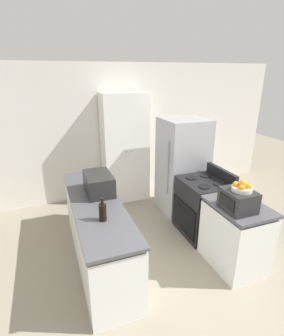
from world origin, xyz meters
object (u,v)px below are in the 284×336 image
at_px(wine_bottle, 103,212).
at_px(toaster_oven, 238,200).
at_px(fruit_bowl, 242,187).
at_px(stove, 203,207).
at_px(pantry_cabinet, 125,148).
at_px(microwave, 99,183).
at_px(refrigerator, 182,166).

height_order(wine_bottle, toaster_oven, wine_bottle).
relative_size(wine_bottle, fruit_bowl, 1.16).
distance_m(stove, toaster_oven, 1.05).
height_order(toaster_oven, fruit_bowl, fruit_bowl).
bearing_deg(stove, pantry_cabinet, 115.18).
height_order(microwave, wine_bottle, wine_bottle).
xyz_separation_m(pantry_cabinet, wine_bottle, (-0.92, -2.15, -0.06)).
distance_m(pantry_cabinet, stove, 1.87).
xyz_separation_m(pantry_cabinet, stove, (0.75, -1.61, -0.59)).
height_order(stove, wine_bottle, wine_bottle).
distance_m(refrigerator, microwave, 1.73).
distance_m(microwave, wine_bottle, 0.73).
relative_size(stove, toaster_oven, 2.78).
xyz_separation_m(stove, microwave, (-1.57, 0.17, 0.57)).
bearing_deg(toaster_oven, fruit_bowl, -43.27).
distance_m(stove, microwave, 1.67).
relative_size(refrigerator, fruit_bowl, 7.19).
distance_m(pantry_cabinet, refrigerator, 1.17).
distance_m(wine_bottle, fruit_bowl, 1.61).
bearing_deg(pantry_cabinet, toaster_oven, -75.93).
bearing_deg(toaster_oven, refrigerator, 83.90).
relative_size(pantry_cabinet, microwave, 3.87).
distance_m(stove, wine_bottle, 1.84).
height_order(refrigerator, wine_bottle, refrigerator).
bearing_deg(microwave, fruit_bowl, -36.23).
relative_size(stove, refrigerator, 0.61).
distance_m(microwave, fruit_bowl, 1.80).
bearing_deg(fruit_bowl, refrigerator, 84.50).
bearing_deg(stove, microwave, 173.83).
distance_m(pantry_cabinet, wine_bottle, 2.34).
height_order(pantry_cabinet, wine_bottle, pantry_cabinet).
bearing_deg(stove, toaster_oven, -98.57).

